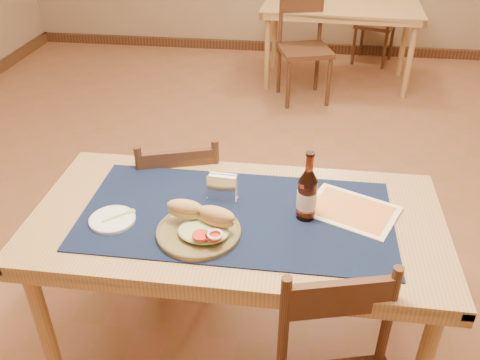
# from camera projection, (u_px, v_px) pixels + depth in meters

# --- Properties ---
(main_table) EXTENTS (1.60, 0.80, 0.75)m
(main_table) POSITION_uv_depth(u_px,v_px,m) (237.00, 232.00, 2.02)
(main_table) COLOR tan
(main_table) RESTS_ON ground
(placemat) EXTENTS (1.20, 0.60, 0.01)m
(placemat) POSITION_uv_depth(u_px,v_px,m) (237.00, 215.00, 1.97)
(placemat) COLOR #0F1938
(placemat) RESTS_ON main_table
(baseboard) EXTENTS (6.00, 7.00, 0.10)m
(baseboard) POSITION_uv_depth(u_px,v_px,m) (256.00, 230.00, 3.02)
(baseboard) COLOR #4A2D1A
(baseboard) RESTS_ON ground
(back_table) EXTENTS (1.50, 0.80, 0.75)m
(back_table) POSITION_uv_depth(u_px,v_px,m) (341.00, 15.00, 4.79)
(back_table) COLOR tan
(back_table) RESTS_ON ground
(chair_main_far) EXTENTS (0.50, 0.50, 0.86)m
(chair_main_far) POSITION_uv_depth(u_px,v_px,m) (180.00, 203.00, 2.57)
(chair_main_far) COLOR #4A2D1A
(chair_main_far) RESTS_ON ground
(chair_back_near) EXTENTS (0.54, 0.54, 0.94)m
(chair_back_near) POSITION_uv_depth(u_px,v_px,m) (304.00, 46.00, 4.56)
(chair_back_near) COLOR #4A2D1A
(chair_back_near) RESTS_ON ground
(chair_back_far) EXTENTS (0.49, 0.49, 0.83)m
(chair_back_far) POSITION_uv_depth(u_px,v_px,m) (375.00, 23.00, 5.37)
(chair_back_far) COLOR #4A2D1A
(chair_back_far) RESTS_ON ground
(sandwich_plate) EXTENTS (0.31, 0.31, 0.12)m
(sandwich_plate) POSITION_uv_depth(u_px,v_px,m) (200.00, 227.00, 1.85)
(sandwich_plate) COLOR brown
(sandwich_plate) RESTS_ON placemat
(side_plate) EXTENTS (0.18, 0.18, 0.01)m
(side_plate) POSITION_uv_depth(u_px,v_px,m) (112.00, 219.00, 1.93)
(side_plate) COLOR white
(side_plate) RESTS_ON placemat
(fork) EXTENTS (0.11, 0.10, 0.00)m
(fork) POSITION_uv_depth(u_px,v_px,m) (121.00, 215.00, 1.95)
(fork) COLOR #81BB66
(fork) RESTS_ON side_plate
(beer_bottle) EXTENTS (0.08, 0.08, 0.28)m
(beer_bottle) POSITION_uv_depth(u_px,v_px,m) (307.00, 194.00, 1.90)
(beer_bottle) COLOR #471C0C
(beer_bottle) RESTS_ON placemat
(napkin_holder) EXTENTS (0.13, 0.05, 0.11)m
(napkin_holder) POSITION_uv_depth(u_px,v_px,m) (222.00, 187.00, 2.04)
(napkin_holder) COLOR white
(napkin_holder) RESTS_ON placemat
(menu_card) EXTENTS (0.41, 0.37, 0.01)m
(menu_card) POSITION_uv_depth(u_px,v_px,m) (351.00, 210.00, 1.99)
(menu_card) COLOR #FBECBD
(menu_card) RESTS_ON placemat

